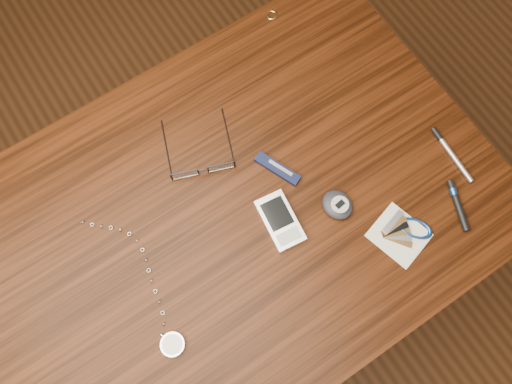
% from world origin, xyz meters
% --- Properties ---
extents(ground, '(3.80, 3.80, 0.00)m').
position_xyz_m(ground, '(0.00, 0.00, 0.00)').
color(ground, '#472814').
rests_on(ground, ground).
extents(desk, '(1.00, 0.70, 0.75)m').
position_xyz_m(desk, '(0.00, 0.00, 0.65)').
color(desk, '#331508').
rests_on(desk, ground).
extents(eyeglasses, '(0.16, 0.16, 0.03)m').
position_xyz_m(eyeglasses, '(0.01, 0.10, 0.76)').
color(eyeglasses, black).
rests_on(eyeglasses, desk).
extents(gold_ring, '(0.03, 0.03, 0.00)m').
position_xyz_m(gold_ring, '(0.31, 0.32, 0.75)').
color(gold_ring, '#DFC867').
rests_on(gold_ring, desk).
extents(pocket_watch, '(0.08, 0.30, 0.01)m').
position_xyz_m(pocket_watch, '(-0.20, -0.13, 0.76)').
color(pocket_watch, '#BABABE').
rests_on(pocket_watch, desk).
extents(pda_phone, '(0.07, 0.11, 0.02)m').
position_xyz_m(pda_phone, '(0.07, -0.06, 0.76)').
color(pda_phone, silver).
rests_on(pda_phone, desk).
extents(pedometer, '(0.06, 0.07, 0.02)m').
position_xyz_m(pedometer, '(0.18, -0.10, 0.76)').
color(pedometer, '#21222C').
rests_on(pedometer, desk).
extents(notepad_keys, '(0.12, 0.11, 0.01)m').
position_xyz_m(notepad_keys, '(0.25, -0.20, 0.75)').
color(notepad_keys, white).
rests_on(notepad_keys, desk).
extents(pocket_knife, '(0.06, 0.09, 0.01)m').
position_xyz_m(pocket_knife, '(0.12, 0.02, 0.76)').
color(pocket_knife, '#0C1335').
rests_on(pocket_knife, desk).
extents(silver_pen, '(0.02, 0.13, 0.01)m').
position_xyz_m(silver_pen, '(0.42, -0.13, 0.75)').
color(silver_pen, '#B4B4B9').
rests_on(silver_pen, desk).
extents(black_blue_pen, '(0.05, 0.10, 0.01)m').
position_xyz_m(black_blue_pen, '(0.36, -0.22, 0.76)').
color(black_blue_pen, black).
rests_on(black_blue_pen, desk).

